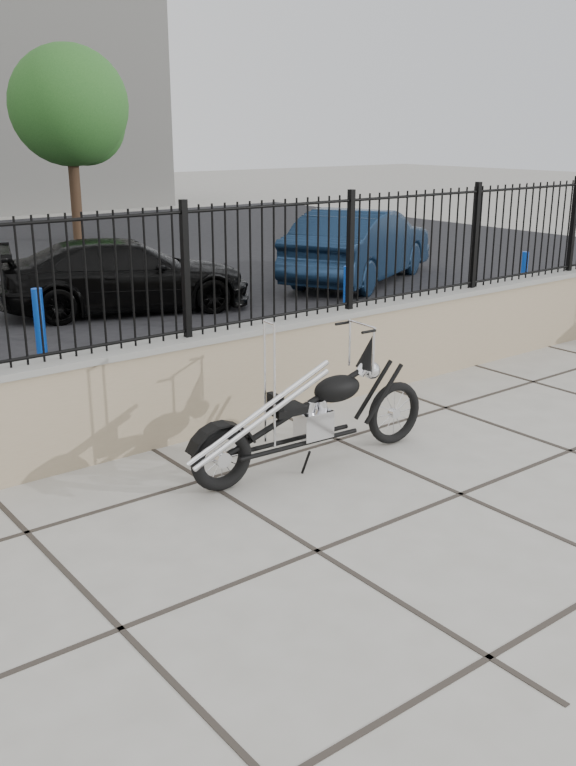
% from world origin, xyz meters
% --- Properties ---
extents(ground_plane, '(90.00, 90.00, 0.00)m').
position_xyz_m(ground_plane, '(0.00, 0.00, 0.00)').
color(ground_plane, '#99968E').
rests_on(ground_plane, ground).
extents(retaining_wall, '(14.00, 0.36, 0.96)m').
position_xyz_m(retaining_wall, '(0.00, 2.50, 0.48)').
color(retaining_wall, gray).
rests_on(retaining_wall, ground_plane).
extents(iron_fence, '(14.00, 0.08, 1.20)m').
position_xyz_m(iron_fence, '(0.00, 2.50, 1.56)').
color(iron_fence, black).
rests_on(iron_fence, retaining_wall).
extents(chopper_motorcycle, '(2.30, 0.55, 1.37)m').
position_xyz_m(chopper_motorcycle, '(-0.61, 1.19, 0.68)').
color(chopper_motorcycle, black).
rests_on(chopper_motorcycle, ground_plane).
extents(car_black, '(4.25, 2.73, 1.14)m').
position_xyz_m(car_black, '(1.06, 7.87, 0.57)').
color(car_black, black).
rests_on(car_black, parking_lot).
extents(car_blue, '(4.41, 3.13, 1.38)m').
position_xyz_m(car_blue, '(5.76, 7.51, 0.69)').
color(car_blue, '#0F2139').
rests_on(car_blue, parking_lot).
extents(bollard_a, '(0.13, 0.13, 1.05)m').
position_xyz_m(bollard_a, '(-1.40, 5.20, 0.53)').
color(bollard_a, blue).
rests_on(bollard_a, ground_plane).
extents(bollard_b, '(0.13, 0.13, 0.98)m').
position_xyz_m(bollard_b, '(2.78, 4.51, 0.49)').
color(bollard_b, '#0B27AA').
rests_on(bollard_b, ground_plane).
extents(bollard_c, '(0.13, 0.13, 0.88)m').
position_xyz_m(bollard_c, '(6.45, 4.26, 0.44)').
color(bollard_c, '#0C21BC').
rests_on(bollard_c, ground_plane).
extents(tree_right, '(2.94, 2.94, 4.97)m').
position_xyz_m(tree_right, '(3.94, 16.29, 3.48)').
color(tree_right, '#382619').
rests_on(tree_right, ground_plane).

